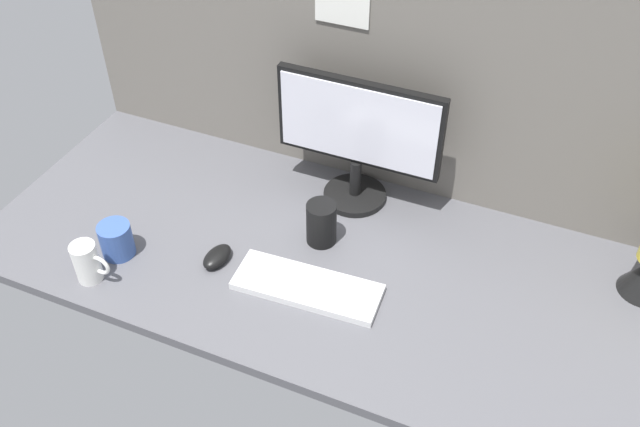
{
  "coord_description": "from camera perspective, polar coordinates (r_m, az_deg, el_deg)",
  "views": [
    {
      "loc": [
        50.67,
        -119.64,
        130.4
      ],
      "look_at": [
        0.09,
        0.0,
        14.0
      ],
      "focal_mm": 39.02,
      "sensor_mm": 36.0,
      "label": 1
    }
  ],
  "objects": [
    {
      "name": "keyboard",
      "position": [
        1.74,
        -1.05,
        -6.04
      ],
      "size": [
        37.67,
        15.07,
        2.0
      ],
      "primitive_type": "cube",
      "rotation": [
        0.0,
        0.0,
        0.06
      ],
      "color": "silver",
      "rests_on": "ground_plane"
    },
    {
      "name": "mug_ceramic_white",
      "position": [
        1.83,
        -18.53,
        -3.83
      ],
      "size": [
        10.24,
        6.46,
        11.24
      ],
      "color": "white",
      "rests_on": "ground_plane"
    },
    {
      "name": "ground_plane",
      "position": [
        1.85,
        0.11,
        -3.57
      ],
      "size": [
        180.0,
        80.0,
        3.0
      ],
      "primitive_type": "cube",
      "color": "#515156"
    },
    {
      "name": "mouse",
      "position": [
        1.83,
        -8.43,
        -3.52
      ],
      "size": [
        6.75,
        10.22,
        3.4
      ],
      "primitive_type": "ellipsoid",
      "rotation": [
        0.0,
        0.0,
        -0.12
      ],
      "color": "black",
      "rests_on": "ground_plane"
    },
    {
      "name": "mug_black_travel",
      "position": [
        1.83,
        0.11,
        -0.79
      ],
      "size": [
        8.06,
        8.06,
        12.32
      ],
      "color": "black",
      "rests_on": "ground_plane"
    },
    {
      "name": "mug_ceramic_blue",
      "position": [
        1.88,
        -16.36,
        -2.09
      ],
      "size": [
        8.58,
        8.58,
        9.46
      ],
      "color": "#38569E",
      "rests_on": "ground_plane"
    },
    {
      "name": "monitor",
      "position": [
        1.88,
        3.2,
        6.37
      ],
      "size": [
        46.19,
        18.0,
        37.94
      ],
      "color": "black",
      "rests_on": "ground_plane"
    },
    {
      "name": "cubicle_wall_back",
      "position": [
        1.91,
        4.61,
        11.36
      ],
      "size": [
        180.0,
        5.5,
        67.31
      ],
      "color": "slate",
      "rests_on": "ground_plane"
    }
  ]
}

